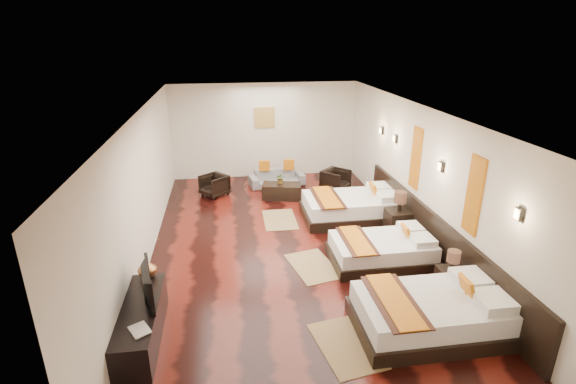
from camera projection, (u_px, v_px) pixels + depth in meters
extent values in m
cube|color=black|center=(289.00, 247.00, 8.86)|extent=(5.50, 9.50, 0.01)
cube|color=white|center=(289.00, 111.00, 7.87)|extent=(5.50, 9.50, 0.01)
cube|color=silver|center=(265.00, 131.00, 12.76)|extent=(5.50, 0.01, 2.80)
cube|color=silver|center=(143.00, 190.00, 7.98)|extent=(0.01, 9.50, 2.80)
cube|color=silver|center=(421.00, 176.00, 8.75)|extent=(0.01, 9.50, 2.80)
cube|color=black|center=(432.00, 235.00, 8.34)|extent=(0.08, 6.60, 0.90)
cube|color=black|center=(429.00, 323.00, 6.36)|extent=(2.20, 1.36, 0.23)
cube|color=white|center=(431.00, 307.00, 6.27)|extent=(2.09, 1.26, 0.31)
cube|color=#C96B0E|center=(467.00, 288.00, 6.24)|extent=(0.16, 0.34, 0.34)
cube|color=#38190F|center=(395.00, 301.00, 6.13)|extent=(0.58, 1.38, 0.02)
cube|color=#C96B0E|center=(395.00, 300.00, 6.12)|extent=(0.40, 1.38, 0.02)
cube|color=black|center=(381.00, 257.00, 8.24)|extent=(1.94, 1.20, 0.20)
cube|color=white|center=(382.00, 246.00, 8.16)|extent=(1.85, 1.11, 0.28)
cube|color=#C96B0E|center=(406.00, 232.00, 8.14)|extent=(0.14, 0.30, 0.30)
cube|color=#38190F|center=(357.00, 241.00, 8.04)|extent=(0.51, 1.22, 0.02)
cube|color=#C96B0E|center=(357.00, 240.00, 8.03)|extent=(0.35, 1.22, 0.02)
cube|color=black|center=(350.00, 214.00, 10.16)|extent=(2.24, 1.38, 0.23)
cube|color=white|center=(351.00, 203.00, 10.06)|extent=(2.13, 1.28, 0.32)
cube|color=#C96B0E|center=(374.00, 190.00, 10.04)|extent=(0.17, 0.34, 0.34)
cube|color=#38190F|center=(327.00, 198.00, 9.92)|extent=(0.59, 1.41, 0.02)
cube|color=#C96B0E|center=(327.00, 197.00, 9.92)|extent=(0.40, 1.41, 0.02)
cube|color=black|center=(450.00, 281.00, 7.22)|extent=(0.40, 0.40, 0.45)
cylinder|color=black|center=(453.00, 265.00, 7.11)|extent=(0.07, 0.07, 0.18)
cylinder|color=#3F2619|center=(454.00, 256.00, 7.05)|extent=(0.22, 0.22, 0.20)
cube|color=black|center=(398.00, 222.00, 9.32)|extent=(0.50, 0.50, 0.55)
cylinder|color=black|center=(399.00, 206.00, 9.18)|extent=(0.09, 0.09, 0.22)
cylinder|color=#3F2619|center=(400.00, 197.00, 9.11)|extent=(0.27, 0.27, 0.24)
cube|color=olive|center=(346.00, 345.00, 6.06)|extent=(0.95, 1.31, 0.01)
cube|color=olive|center=(313.00, 266.00, 8.11)|extent=(0.99, 1.34, 0.01)
cube|color=olive|center=(280.00, 220.00, 10.12)|extent=(0.76, 1.21, 0.01)
cube|color=black|center=(142.00, 324.00, 6.09)|extent=(0.50, 1.80, 0.55)
imported|color=black|center=(143.00, 285.00, 6.06)|extent=(0.31, 0.91, 0.52)
imported|color=black|center=(131.00, 334.00, 5.45)|extent=(0.34, 0.37, 0.03)
imported|color=brown|center=(147.00, 268.00, 6.70)|extent=(0.32, 0.32, 0.31)
imported|color=slate|center=(277.00, 178.00, 12.32)|extent=(1.64, 0.85, 0.46)
imported|color=black|center=(214.00, 185.00, 11.52)|extent=(0.89, 0.88, 0.58)
imported|color=black|center=(336.00, 180.00, 11.87)|extent=(0.93, 0.93, 0.61)
cube|color=black|center=(282.00, 191.00, 11.36)|extent=(1.09, 0.71, 0.40)
imported|color=#2D6220|center=(281.00, 179.00, 11.28)|extent=(0.28, 0.25, 0.28)
cube|color=#D86014|center=(474.00, 196.00, 6.88)|extent=(0.04, 0.40, 1.30)
cube|color=#D86014|center=(416.00, 158.00, 8.92)|extent=(0.04, 0.40, 1.30)
cube|color=black|center=(519.00, 214.00, 5.81)|extent=(0.06, 0.12, 0.18)
cube|color=#FFD18C|center=(517.00, 214.00, 5.80)|extent=(0.02, 0.10, 0.14)
cube|color=black|center=(441.00, 167.00, 7.84)|extent=(0.06, 0.12, 0.18)
cube|color=#FFD18C|center=(440.00, 167.00, 7.84)|extent=(0.02, 0.10, 0.14)
cube|color=black|center=(395.00, 139.00, 9.88)|extent=(0.06, 0.12, 0.18)
cube|color=#FFD18C|center=(394.00, 139.00, 9.88)|extent=(0.02, 0.10, 0.14)
cube|color=black|center=(382.00, 130.00, 10.71)|extent=(0.06, 0.12, 0.18)
cube|color=#FFD18C|center=(381.00, 131.00, 10.71)|extent=(0.02, 0.10, 0.14)
cube|color=#AD873F|center=(265.00, 117.00, 12.60)|extent=(0.60, 0.04, 0.60)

